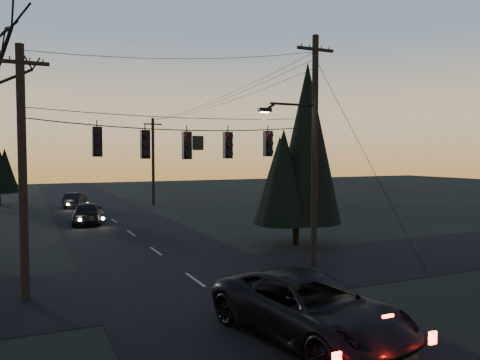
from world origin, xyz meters
name	(u,v)px	position (x,y,z in m)	size (l,w,h in m)	color
main_road	(138,238)	(0.00, 20.00, 0.01)	(8.00, 120.00, 0.02)	black
cross_road	(195,280)	(0.00, 10.00, 0.01)	(60.00, 7.00, 0.02)	black
utility_pole_right	(314,266)	(5.50, 10.00, 0.00)	(5.00, 0.30, 10.00)	black
utility_pole_left	(26,300)	(-6.00, 10.00, 0.00)	(1.80, 0.30, 8.50)	black
utility_pole_far_r	(154,205)	(5.50, 38.00, 0.00)	(1.80, 0.30, 8.50)	black
utility_pole_far_l	(25,202)	(-6.00, 46.00, 0.00)	(0.30, 0.30, 8.00)	black
span_signal_assembly	(188,144)	(-0.24, 10.00, 5.29)	(11.50, 0.44, 1.53)	black
evergreen_right	(296,155)	(7.35, 14.50, 4.89)	(3.91, 3.91, 8.60)	black
suv_near	(309,308)	(0.80, 3.17, 0.84)	(2.77, 6.02, 1.67)	black
sedan_oncoming_a	(87,213)	(-1.99, 27.37, 0.81)	(1.91, 4.75, 1.62)	black
sedan_oncoming_b	(75,200)	(-1.72, 38.65, 0.69)	(1.46, 4.19, 1.38)	black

